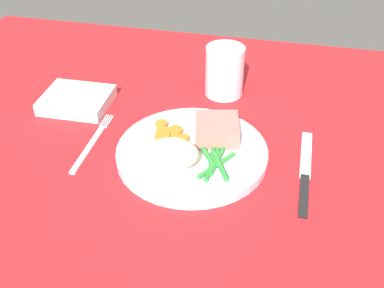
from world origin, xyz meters
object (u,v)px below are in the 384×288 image
at_px(napkin, 77,100).
at_px(water_glass, 224,74).
at_px(meat_portion, 217,130).
at_px(knife, 305,173).
at_px(fork, 93,143).
at_px(dinner_plate, 192,153).

bearing_deg(napkin, water_glass, 22.17).
xyz_separation_m(meat_portion, napkin, (-0.28, 0.07, -0.02)).
relative_size(meat_portion, knife, 0.34).
relative_size(fork, knife, 0.81).
height_order(water_glass, napkin, water_glass).
relative_size(dinner_plate, water_glass, 2.53).
bearing_deg(water_glass, knife, -52.34).
bearing_deg(fork, napkin, 124.55).
bearing_deg(water_glass, fork, -131.28).
xyz_separation_m(dinner_plate, meat_portion, (0.03, 0.04, 0.02)).
height_order(knife, napkin, napkin).
xyz_separation_m(dinner_plate, fork, (-0.17, -0.00, -0.01)).
relative_size(fork, water_glass, 1.72).
relative_size(dinner_plate, knife, 1.19).
height_order(fork, knife, knife).
bearing_deg(water_glass, meat_portion, -84.28).
xyz_separation_m(dinner_plate, napkin, (-0.25, 0.10, 0.00)).
bearing_deg(dinner_plate, water_glass, 85.74).
bearing_deg(dinner_plate, knife, -0.91).
xyz_separation_m(dinner_plate, knife, (0.18, -0.00, -0.01)).
height_order(meat_portion, water_glass, water_glass).
bearing_deg(dinner_plate, meat_portion, 49.40).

